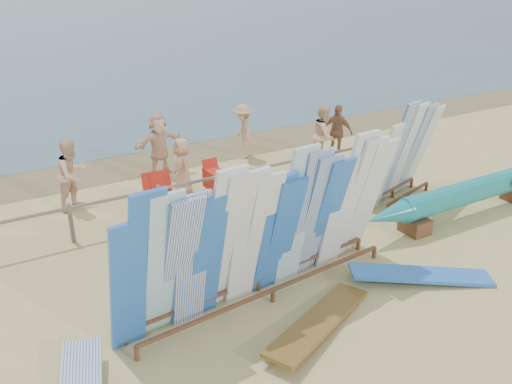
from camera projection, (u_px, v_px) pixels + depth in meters
ground at (220, 280)px, 10.30m from camera, size 160.00×160.00×0.00m
wet_sand_strip at (107, 167)px, 15.98m from camera, size 40.00×2.60×0.01m
fence at (159, 196)px, 12.42m from camera, size 12.08×0.08×0.90m
main_surfboard_rack at (266, 234)px, 9.32m from camera, size 5.66×1.29×2.82m
side_surfboard_rack at (405, 155)px, 13.32m from camera, size 2.39×1.26×2.67m
outrigger_canoe at (471, 193)px, 12.72m from camera, size 6.48×0.64×0.92m
vendor_table at (329, 214)px, 12.12m from camera, size 0.90×0.65×1.17m
flat_board_c at (319, 328)px, 8.96m from camera, size 2.68×1.65×0.27m
flat_board_d at (420, 281)px, 10.27m from camera, size 2.63×1.81×0.28m
beach_chair_left at (158, 201)px, 13.05m from camera, size 0.65×0.67×0.95m
beach_chair_right at (166, 199)px, 13.20m from camera, size 0.68×0.70×0.91m
stroller at (215, 183)px, 13.79m from camera, size 0.49×0.71×0.97m
beachgoer_10 at (338, 131)px, 16.52m from camera, size 0.82×1.05×1.65m
beachgoer_5 at (159, 144)px, 15.21m from camera, size 1.67×0.66×1.76m
beachgoer_8 at (324, 135)px, 15.95m from camera, size 0.92×0.89×1.78m
beachgoer_6 at (183, 167)px, 13.78m from camera, size 0.41×0.78×1.55m
beachgoer_9 at (243, 131)px, 16.50m from camera, size 0.76×1.16×1.67m
beachgoer_2 at (73, 174)px, 13.03m from camera, size 0.95×0.80×1.76m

